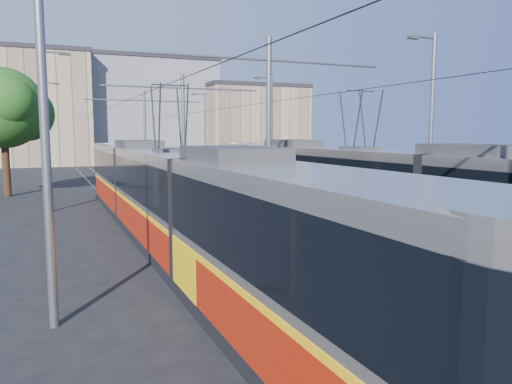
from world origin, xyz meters
name	(u,v)px	position (x,y,z in m)	size (l,w,h in m)	color
ground	(415,308)	(0.00, 0.00, 0.00)	(160.00, 160.00, 0.00)	black
platform	(199,204)	(0.00, 17.00, 0.15)	(4.00, 50.00, 0.30)	gray
tactile_strip_left	(172,202)	(-1.45, 17.00, 0.30)	(0.70, 50.00, 0.01)	gray
tactile_strip_right	(225,200)	(1.45, 17.00, 0.30)	(0.70, 50.00, 0.01)	gray
rails	(199,206)	(0.00, 17.00, 0.02)	(8.71, 70.00, 0.03)	gray
tram_left	(171,198)	(-3.60, 8.11, 1.71)	(2.43, 30.14, 5.50)	black
tram_right	(359,187)	(3.60, 7.51, 1.86)	(2.43, 27.93, 5.50)	black
catenary	(215,120)	(0.00, 14.15, 4.52)	(9.20, 70.00, 7.00)	slate
street_lamps	(179,129)	(0.00, 21.00, 4.18)	(15.18, 38.22, 8.00)	slate
shelter	(203,182)	(0.12, 16.60, 1.36)	(0.86, 1.06, 2.03)	black
tree	(9,110)	(-9.42, 26.11, 5.36)	(5.45, 5.04, 7.92)	#382314
building_left	(20,108)	(-10.00, 60.00, 6.97)	(16.32, 12.24, 13.93)	tan
building_centre	(145,111)	(6.00, 64.00, 7.10)	(18.36, 14.28, 14.18)	gray
building_right	(251,123)	(20.00, 58.00, 5.35)	(14.28, 10.20, 10.69)	tan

